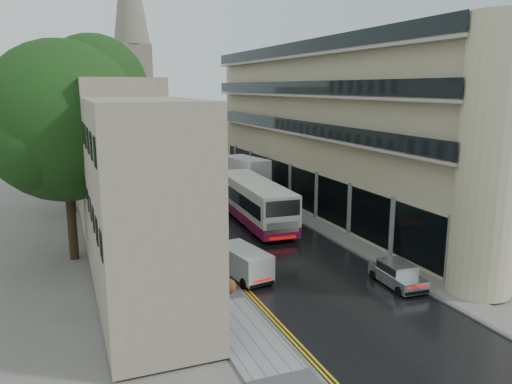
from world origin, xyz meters
TOP-DOWN VIEW (x-y plane):
  - road at (0.00, 27.50)m, footprint 9.00×85.00m
  - left_sidewalk at (-5.85, 27.50)m, footprint 2.70×85.00m
  - right_sidewalk at (5.40, 27.50)m, footprint 1.80×85.00m
  - old_shop_row at (-9.45, 30.00)m, footprint 4.50×56.00m
  - modern_block at (10.30, 26.00)m, footprint 8.00×40.00m
  - church_spire at (0.50, 82.00)m, footprint 6.40×6.40m
  - tree_near at (-12.50, 20.00)m, footprint 10.56×10.56m
  - tree_far at (-12.20, 33.00)m, footprint 9.24×9.24m
  - cream_bus at (-0.25, 20.47)m, footprint 3.41×12.37m
  - white_lorry at (2.75, 31.00)m, footprint 3.58×7.89m
  - silver_hatchback at (2.93, 7.68)m, footprint 1.72×3.60m
  - white_van at (-4.20, 11.54)m, footprint 2.31×4.12m
  - navy_van at (-4.30, 23.94)m, footprint 3.11×5.68m
  - pedestrian at (-6.45, 26.04)m, footprint 0.84×0.67m
  - lamp_post_near at (-4.94, 15.50)m, footprint 0.91×0.37m
  - lamp_post_far at (-5.25, 36.67)m, footprint 0.88×0.44m

SIDE VIEW (x-z plane):
  - road at x=0.00m, z-range 0.00..0.02m
  - left_sidewalk at x=-5.85m, z-range 0.00..0.12m
  - right_sidewalk at x=5.40m, z-range 0.00..0.12m
  - silver_hatchback at x=2.93m, z-range 0.02..1.34m
  - white_van at x=-4.20m, z-range 0.02..1.78m
  - pedestrian at x=-6.45m, z-range 0.12..2.12m
  - navy_van at x=-4.30m, z-range 0.02..2.76m
  - cream_bus at x=-0.25m, z-range 0.02..3.36m
  - white_lorry at x=2.75m, z-range 0.02..4.01m
  - lamp_post_far at x=-5.25m, z-range 0.12..7.80m
  - lamp_post_near at x=-4.94m, z-range 0.12..8.04m
  - old_shop_row at x=-9.45m, z-range 0.00..12.00m
  - tree_far at x=-12.20m, z-range 0.00..12.46m
  - tree_near at x=-12.50m, z-range 0.00..13.89m
  - modern_block at x=10.30m, z-range 0.00..14.00m
  - church_spire at x=0.50m, z-range 0.00..40.00m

